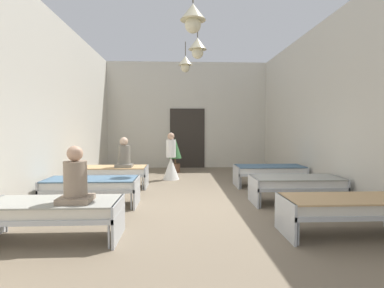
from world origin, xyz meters
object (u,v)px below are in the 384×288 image
(bed_left_row_2, at_px, (112,172))
(potted_plant, at_px, (175,152))
(bed_right_row_1, at_px, (296,183))
(patient_seated_primary, at_px, (124,156))
(bed_left_row_1, at_px, (92,185))
(bed_right_row_0, at_px, (346,206))
(patient_seated_secondary, at_px, (76,181))
(bed_left_row_0, at_px, (53,210))
(nurse_near_aisle, at_px, (171,163))
(bed_right_row_2, at_px, (269,170))

(bed_left_row_2, bearing_deg, potted_plant, 58.33)
(bed_right_row_1, height_order, patient_seated_primary, patient_seated_primary)
(bed_left_row_1, distance_m, patient_seated_primary, 1.89)
(bed_right_row_0, relative_size, patient_seated_primary, 2.38)
(bed_left_row_2, xyz_separation_m, patient_seated_secondary, (0.35, -3.88, 0.43))
(patient_seated_primary, bearing_deg, bed_right_row_1, -24.38)
(bed_left_row_1, bearing_deg, bed_left_row_0, -90.00)
(bed_left_row_1, bearing_deg, potted_plant, 70.00)
(bed_left_row_0, height_order, bed_right_row_0, same)
(bed_left_row_0, height_order, bed_right_row_1, same)
(nurse_near_aisle, bearing_deg, bed_right_row_1, -100.08)
(bed_right_row_0, distance_m, potted_plant, 7.05)
(bed_right_row_1, bearing_deg, bed_left_row_2, 156.30)
(bed_left_row_1, relative_size, bed_right_row_1, 1.00)
(bed_right_row_0, bearing_deg, patient_seated_secondary, -178.83)
(bed_left_row_2, distance_m, patient_seated_secondary, 3.92)
(bed_right_row_2, bearing_deg, bed_left_row_0, -138.72)
(patient_seated_primary, height_order, potted_plant, patient_seated_primary)
(patient_seated_secondary, xyz_separation_m, potted_plant, (1.34, 6.62, -0.13))
(bed_right_row_0, relative_size, potted_plant, 1.53)
(bed_left_row_2, distance_m, patient_seated_primary, 0.56)
(bed_right_row_1, distance_m, bed_left_row_2, 4.73)
(patient_seated_secondary, bearing_deg, patient_seated_primary, 90.00)
(bed_left_row_2, xyz_separation_m, bed_right_row_2, (4.33, 0.00, 0.00))
(bed_left_row_0, distance_m, nurse_near_aisle, 5.27)
(nurse_near_aisle, xyz_separation_m, potted_plant, (0.12, 1.51, 0.21))
(bed_right_row_1, bearing_deg, bed_left_row_1, 180.00)
(bed_right_row_1, height_order, bed_left_row_2, same)
(bed_right_row_0, xyz_separation_m, bed_right_row_1, (0.00, 1.90, 0.00))
(bed_right_row_2, xyz_separation_m, potted_plant, (-2.64, 2.74, 0.30))
(patient_seated_primary, bearing_deg, bed_left_row_2, 164.43)
(bed_right_row_1, xyz_separation_m, potted_plant, (-2.64, 4.64, 0.30))
(bed_left_row_2, bearing_deg, patient_seated_secondary, -84.85)
(bed_left_row_0, relative_size, bed_right_row_1, 1.00)
(bed_right_row_1, bearing_deg, bed_left_row_0, -156.30)
(potted_plant, bearing_deg, bed_right_row_2, -46.01)
(bed_left_row_1, height_order, bed_left_row_2, same)
(bed_left_row_0, height_order, bed_left_row_1, same)
(patient_seated_primary, bearing_deg, nurse_near_aisle, 47.43)
(patient_seated_primary, bearing_deg, bed_left_row_0, -95.40)
(patient_seated_primary, relative_size, patient_seated_secondary, 1.00)
(bed_left_row_1, distance_m, bed_right_row_1, 4.33)
(bed_left_row_0, xyz_separation_m, bed_right_row_2, (4.33, 3.80, 0.00))
(bed_left_row_0, xyz_separation_m, bed_right_row_0, (4.33, 0.00, 0.00))
(patient_seated_secondary, bearing_deg, bed_right_row_2, 44.30)
(bed_left_row_1, distance_m, nurse_near_aisle, 3.50)
(bed_right_row_2, xyz_separation_m, patient_seated_primary, (-3.98, -0.10, 0.43))
(patient_seated_secondary, distance_m, potted_plant, 6.75)
(bed_right_row_2, bearing_deg, potted_plant, 133.99)
(patient_seated_primary, distance_m, patient_seated_secondary, 3.78)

